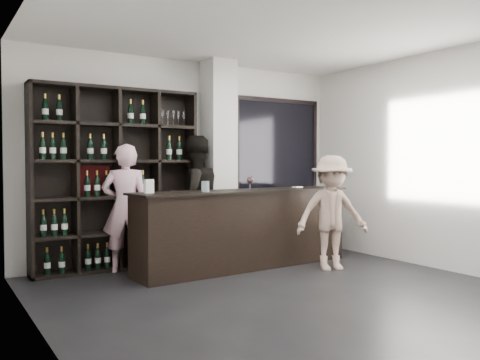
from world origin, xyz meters
TOP-DOWN VIEW (x-y plane):
  - floor at (0.00, 0.00)m, footprint 5.00×5.50m
  - wine_shelf at (-1.15, 2.57)m, footprint 2.20×0.35m
  - structural_column at (0.35, 2.47)m, footprint 0.40×0.40m
  - glass_panel at (1.55, 2.69)m, footprint 1.60×0.08m
  - tasting_counter at (0.35, 1.75)m, footprint 3.19×0.66m
  - taster_pink at (-1.10, 2.37)m, footprint 0.71×0.59m
  - taster_black at (-0.10, 2.40)m, footprint 0.95×0.79m
  - customer at (1.26, 1.05)m, footprint 1.11×0.87m
  - wine_glass at (0.41, 1.73)m, footprint 0.10×0.10m
  - spit_cup at (-0.32, 1.63)m, footprint 0.12×0.12m
  - napkin_stack at (1.31, 1.84)m, footprint 0.12×0.12m
  - card_stand at (-1.03, 1.72)m, footprint 0.12×0.07m

SIDE VIEW (x-z plane):
  - floor at x=0.00m, z-range -0.01..0.00m
  - tasting_counter at x=0.35m, z-range 0.00..1.05m
  - customer at x=1.26m, z-range 0.00..1.51m
  - taster_pink at x=-1.10m, z-range 0.00..1.66m
  - taster_black at x=-0.10m, z-range 0.00..1.79m
  - napkin_stack at x=1.31m, z-range 1.05..1.07m
  - spit_cup at x=-0.32m, z-range 1.05..1.18m
  - card_stand at x=-1.03m, z-range 1.05..1.22m
  - wine_glass at x=0.41m, z-range 1.05..1.26m
  - wine_shelf at x=-1.15m, z-range 0.00..2.40m
  - glass_panel at x=1.55m, z-range 0.35..2.45m
  - structural_column at x=0.35m, z-range 0.00..2.90m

